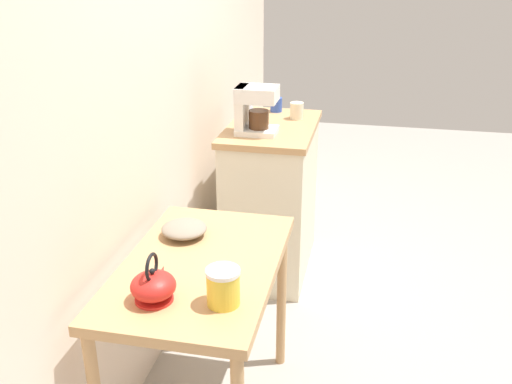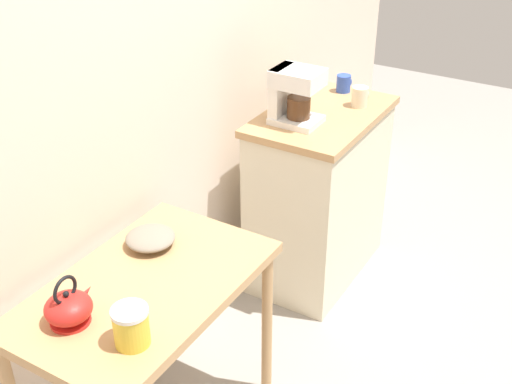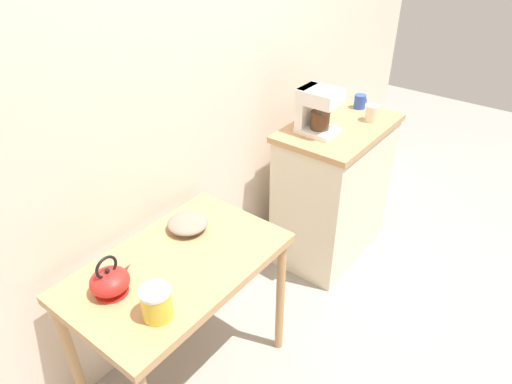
{
  "view_description": "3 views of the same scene",
  "coord_description": "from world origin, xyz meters",
  "px_view_note": "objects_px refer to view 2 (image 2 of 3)",
  "views": [
    {
      "loc": [
        -2.52,
        -0.6,
        1.86
      ],
      "look_at": [
        -0.13,
        -0.1,
        0.83
      ],
      "focal_mm": 40.2,
      "sensor_mm": 36.0,
      "label": 1
    },
    {
      "loc": [
        -2.07,
        -1.27,
        2.19
      ],
      "look_at": [
        -0.04,
        -0.05,
        0.82
      ],
      "focal_mm": 46.28,
      "sensor_mm": 36.0,
      "label": 2
    },
    {
      "loc": [
        -1.66,
        -1.16,
        2.07
      ],
      "look_at": [
        -0.19,
        -0.02,
        0.87
      ],
      "focal_mm": 32.06,
      "sensor_mm": 36.0,
      "label": 3
    }
  ],
  "objects_px": {
    "canister_enamel": "(131,326)",
    "mug_small_cream": "(360,97)",
    "coffee_maker": "(293,93)",
    "teakettle": "(69,308)",
    "table_clock": "(302,94)",
    "mug_blue": "(343,83)",
    "bowl_stoneware": "(150,238)"
  },
  "relations": [
    {
      "from": "coffee_maker",
      "to": "mug_blue",
      "type": "height_order",
      "value": "coffee_maker"
    },
    {
      "from": "bowl_stoneware",
      "to": "mug_small_cream",
      "type": "xyz_separation_m",
      "value": [
        1.31,
        -0.28,
        0.18
      ]
    },
    {
      "from": "table_clock",
      "to": "bowl_stoneware",
      "type": "bearing_deg",
      "value": 178.89
    },
    {
      "from": "mug_small_cream",
      "to": "canister_enamel",
      "type": "bearing_deg",
      "value": -179.73
    },
    {
      "from": "bowl_stoneware",
      "to": "table_clock",
      "type": "relative_size",
      "value": 1.64
    },
    {
      "from": "canister_enamel",
      "to": "table_clock",
      "type": "height_order",
      "value": "table_clock"
    },
    {
      "from": "canister_enamel",
      "to": "coffee_maker",
      "type": "height_order",
      "value": "coffee_maker"
    },
    {
      "from": "teakettle",
      "to": "canister_enamel",
      "type": "xyz_separation_m",
      "value": [
        0.03,
        -0.24,
        0.01
      ]
    },
    {
      "from": "canister_enamel",
      "to": "table_clock",
      "type": "bearing_deg",
      "value": 9.18
    },
    {
      "from": "canister_enamel",
      "to": "table_clock",
      "type": "relative_size",
      "value": 1.15
    },
    {
      "from": "teakettle",
      "to": "table_clock",
      "type": "xyz_separation_m",
      "value": [
        1.65,
        0.03,
        0.16
      ]
    },
    {
      "from": "mug_blue",
      "to": "table_clock",
      "type": "height_order",
      "value": "table_clock"
    },
    {
      "from": "bowl_stoneware",
      "to": "canister_enamel",
      "type": "bearing_deg",
      "value": -147.24
    },
    {
      "from": "bowl_stoneware",
      "to": "mug_blue",
      "type": "xyz_separation_m",
      "value": [
        1.44,
        -0.12,
        0.17
      ]
    },
    {
      "from": "table_clock",
      "to": "coffee_maker",
      "type": "bearing_deg",
      "value": -164.34
    },
    {
      "from": "mug_small_cream",
      "to": "table_clock",
      "type": "bearing_deg",
      "value": 115.95
    },
    {
      "from": "teakettle",
      "to": "table_clock",
      "type": "relative_size",
      "value": 1.65
    },
    {
      "from": "canister_enamel",
      "to": "coffee_maker",
      "type": "distance_m",
      "value": 1.44
    },
    {
      "from": "bowl_stoneware",
      "to": "canister_enamel",
      "type": "xyz_separation_m",
      "value": [
        -0.44,
        -0.29,
        0.03
      ]
    },
    {
      "from": "coffee_maker",
      "to": "table_clock",
      "type": "relative_size",
      "value": 2.27
    },
    {
      "from": "canister_enamel",
      "to": "table_clock",
      "type": "distance_m",
      "value": 1.65
    },
    {
      "from": "bowl_stoneware",
      "to": "canister_enamel",
      "type": "distance_m",
      "value": 0.53
    },
    {
      "from": "canister_enamel",
      "to": "mug_blue",
      "type": "height_order",
      "value": "mug_blue"
    },
    {
      "from": "bowl_stoneware",
      "to": "canister_enamel",
      "type": "height_order",
      "value": "canister_enamel"
    },
    {
      "from": "coffee_maker",
      "to": "mug_small_cream",
      "type": "xyz_separation_m",
      "value": [
        0.34,
        -0.19,
        -0.09
      ]
    },
    {
      "from": "bowl_stoneware",
      "to": "table_clock",
      "type": "xyz_separation_m",
      "value": [
        1.18,
        -0.02,
        0.18
      ]
    },
    {
      "from": "canister_enamel",
      "to": "mug_small_cream",
      "type": "height_order",
      "value": "mug_small_cream"
    },
    {
      "from": "mug_blue",
      "to": "table_clock",
      "type": "xyz_separation_m",
      "value": [
        -0.26,
        0.1,
        0.01
      ]
    },
    {
      "from": "coffee_maker",
      "to": "table_clock",
      "type": "xyz_separation_m",
      "value": [
        0.22,
        0.06,
        -0.09
      ]
    },
    {
      "from": "mug_small_cream",
      "to": "mug_blue",
      "type": "height_order",
      "value": "mug_small_cream"
    },
    {
      "from": "bowl_stoneware",
      "to": "coffee_maker",
      "type": "relative_size",
      "value": 0.72
    },
    {
      "from": "teakettle",
      "to": "table_clock",
      "type": "distance_m",
      "value": 1.66
    }
  ]
}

